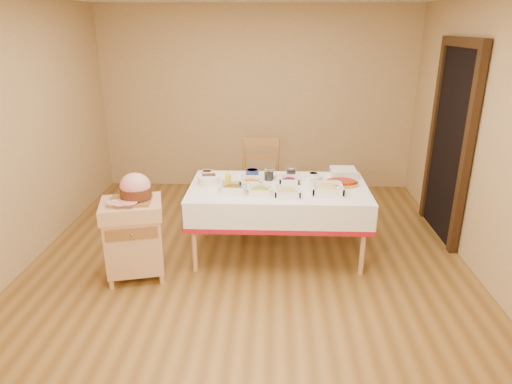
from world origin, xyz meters
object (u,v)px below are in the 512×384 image
dining_table (278,201)px  bread_basket (209,180)px  dining_chair (260,183)px  brass_platter (341,183)px  butcher_cart (134,235)px  plate_stack (343,172)px  preserve_jar_right (291,173)px  preserve_jar_left (269,175)px  ham_on_board (135,189)px  mustard_bottle (228,181)px

dining_table → bread_basket: bearing=175.5°
dining_chair → brass_platter: bearing=-38.0°
dining_table → bread_basket: (-0.72, 0.06, 0.20)m
butcher_cart → plate_stack: 2.30m
preserve_jar_right → brass_platter: size_ratio=0.38×
brass_platter → preserve_jar_left: bearing=170.4°
bread_basket → brass_platter: size_ratio=0.64×
bread_basket → brass_platter: 1.37m
dining_chair → preserve_jar_left: dining_chair is taller
preserve_jar_right → plate_stack: preserve_jar_right is taller
dining_chair → preserve_jar_left: bearing=-78.9°
bread_basket → butcher_cart: bearing=-136.9°
butcher_cart → brass_platter: size_ratio=2.20×
dining_table → dining_chair: (-0.21, 0.74, -0.06)m
ham_on_board → preserve_jar_right: (1.46, 0.77, -0.07)m
preserve_jar_right → bread_basket: preserve_jar_right is taller
dining_chair → bread_basket: 0.90m
ham_on_board → preserve_jar_right: size_ratio=2.93×
preserve_jar_left → bread_basket: 0.64m
mustard_bottle → brass_platter: bearing=8.4°
dining_table → plate_stack: bearing=27.5°
ham_on_board → bread_basket: size_ratio=1.75×
dining_table → brass_platter: bearing=6.7°
butcher_cart → dining_chair: bearing=48.0°
dining_table → preserve_jar_left: preserve_jar_left is taller
ham_on_board → mustard_bottle: size_ratio=2.12×
plate_stack → brass_platter: (-0.06, -0.29, -0.02)m
dining_chair → dining_table: bearing=-74.4°
dining_chair → bread_basket: dining_chair is taller
butcher_cart → preserve_jar_right: 1.74m
preserve_jar_right → butcher_cart: bearing=-152.0°
dining_table → plate_stack: (0.71, 0.37, 0.20)m
bread_basket → brass_platter: bread_basket is taller
dining_chair → plate_stack: (0.92, -0.37, 0.26)m
dining_chair → preserve_jar_left: size_ratio=7.85×
butcher_cart → mustard_bottle: (0.86, 0.45, 0.40)m
ham_on_board → mustard_bottle: ham_on_board is taller
ham_on_board → preserve_jar_left: size_ratio=3.01×
butcher_cart → ham_on_board: (0.04, 0.03, 0.45)m
dining_chair → mustard_bottle: size_ratio=5.55×
ham_on_board → preserve_jar_left: 1.42m
plate_stack → mustard_bottle: bearing=-159.1°
plate_stack → preserve_jar_right: bearing=-168.3°
ham_on_board → plate_stack: size_ratio=1.49×
bread_basket → plate_stack: (1.43, 0.31, -0.00)m
plate_stack → brass_platter: bearing=-101.7°
butcher_cart → mustard_bottle: bearing=27.7°
butcher_cart → plate_stack: size_ratio=2.92×
dining_table → butcher_cart: (-1.37, -0.55, -0.15)m
dining_chair → ham_on_board: (-1.12, -1.26, 0.36)m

